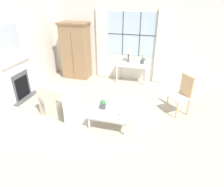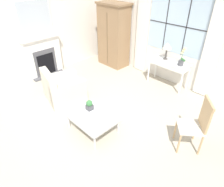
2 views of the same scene
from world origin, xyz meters
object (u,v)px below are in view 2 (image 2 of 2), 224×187
(console_table, at_px, (169,64))
(coffee_table, at_px, (93,118))
(armoire, at_px, (114,35))
(potted_orchid, at_px, (182,59))
(side_chair_wooden, at_px, (197,122))
(table_lamp, at_px, (167,46))
(armchair_upholstered, at_px, (64,89))
(pillar_candle, at_px, (98,124))
(potted_plant_small, at_px, (89,105))
(fireplace, at_px, (43,53))

(console_table, bearing_deg, coffee_table, -90.61)
(armoire, xyz_separation_m, console_table, (2.11, 0.05, -0.36))
(potted_orchid, bearing_deg, side_chair_wooden, -51.79)
(table_lamp, distance_m, armchair_upholstered, 2.97)
(armchair_upholstered, distance_m, pillar_candle, 1.77)
(table_lamp, bearing_deg, armchair_upholstered, -116.76)
(potted_orchid, xyz_separation_m, potted_plant_small, (-0.59, -2.59, -0.44))
(fireplace, xyz_separation_m, armchair_upholstered, (1.60, -0.36, -0.43))
(armoire, height_order, potted_orchid, armoire)
(armchair_upholstered, xyz_separation_m, pillar_candle, (1.74, -0.34, 0.14))
(side_chair_wooden, bearing_deg, fireplace, -174.32)
(armoire, bearing_deg, side_chair_wooden, -23.39)
(table_lamp, bearing_deg, fireplace, -142.87)
(armchair_upholstered, distance_m, coffee_table, 1.44)
(armchair_upholstered, height_order, side_chair_wooden, side_chair_wooden)
(table_lamp, distance_m, potted_plant_small, 2.74)
(armoire, bearing_deg, fireplace, -114.11)
(fireplace, xyz_separation_m, pillar_candle, (3.34, -0.71, -0.29))
(console_table, distance_m, potted_plant_small, 2.64)
(armoire, height_order, side_chair_wooden, armoire)
(coffee_table, xyz_separation_m, potted_plant_small, (-0.22, 0.11, 0.16))
(side_chair_wooden, relative_size, coffee_table, 1.10)
(fireplace, distance_m, coffee_table, 3.10)
(armoire, relative_size, side_chair_wooden, 1.90)
(table_lamp, distance_m, coffee_table, 2.88)
(console_table, height_order, pillar_candle, console_table)
(table_lamp, height_order, side_chair_wooden, table_lamp)
(coffee_table, bearing_deg, armoire, 127.96)
(coffee_table, bearing_deg, pillar_candle, -20.73)
(fireplace, relative_size, coffee_table, 2.29)
(fireplace, xyz_separation_m, table_lamp, (2.88, 2.18, 0.39))
(table_lamp, bearing_deg, potted_orchid, -8.23)
(side_chair_wooden, bearing_deg, coffee_table, -147.69)
(pillar_candle, bearing_deg, table_lamp, 98.89)
(console_table, relative_size, pillar_candle, 7.31)
(armchair_upholstered, height_order, pillar_candle, armchair_upholstered)
(console_table, xyz_separation_m, armchair_upholstered, (-1.45, -2.50, -0.36))
(armchair_upholstered, bearing_deg, side_chair_wooden, 15.05)
(fireplace, bearing_deg, potted_orchid, 31.91)
(fireplace, relative_size, console_table, 1.97)
(side_chair_wooden, height_order, potted_plant_small, side_chair_wooden)
(fireplace, height_order, pillar_candle, fireplace)
(fireplace, relative_size, side_chair_wooden, 2.08)
(fireplace, relative_size, potted_plant_small, 9.62)
(side_chair_wooden, bearing_deg, armchair_upholstered, -164.95)
(potted_orchid, bearing_deg, fireplace, -148.09)
(armchair_upholstered, height_order, potted_plant_small, armchair_upholstered)
(armoire, relative_size, pillar_candle, 13.14)
(pillar_candle, bearing_deg, console_table, 95.74)
(potted_orchid, xyz_separation_m, armchair_upholstered, (-1.79, -2.47, -0.63))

